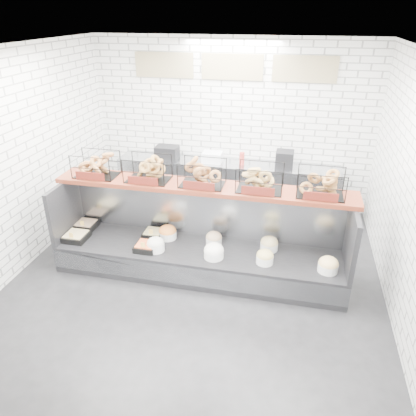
# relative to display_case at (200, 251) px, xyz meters

# --- Properties ---
(ground) EXTENTS (5.50, 5.50, 0.00)m
(ground) POSITION_rel_display_case_xyz_m (0.00, -0.34, -0.33)
(ground) COLOR black
(ground) RESTS_ON ground
(room_shell) EXTENTS (5.02, 5.51, 3.01)m
(room_shell) POSITION_rel_display_case_xyz_m (0.00, 0.26, 1.73)
(room_shell) COLOR white
(room_shell) RESTS_ON ground
(display_case) EXTENTS (4.00, 0.90, 1.20)m
(display_case) POSITION_rel_display_case_xyz_m (0.00, 0.00, 0.00)
(display_case) COLOR black
(display_case) RESTS_ON ground
(bagel_shelf) EXTENTS (4.10, 0.50, 0.40)m
(bagel_shelf) POSITION_rel_display_case_xyz_m (0.00, 0.18, 1.07)
(bagel_shelf) COLOR #531D11
(bagel_shelf) RESTS_ON display_case
(prep_counter) EXTENTS (4.00, 0.60, 1.20)m
(prep_counter) POSITION_rel_display_case_xyz_m (-0.00, 2.09, 0.14)
(prep_counter) COLOR #93969B
(prep_counter) RESTS_ON ground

